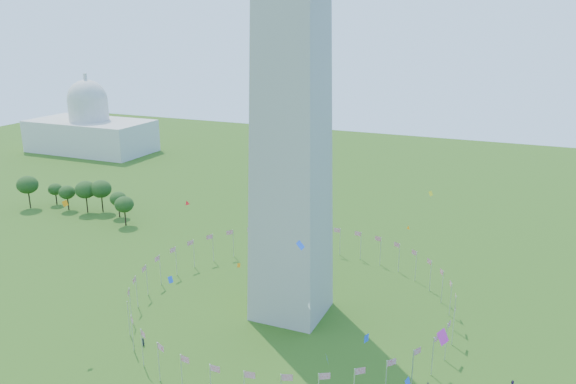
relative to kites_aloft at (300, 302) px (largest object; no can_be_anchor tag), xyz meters
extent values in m
cylinder|color=silver|center=(26.45, 28.27, -14.63)|extent=(0.24, 0.24, 9.00)
cylinder|color=silver|center=(25.84, 35.22, -14.63)|extent=(0.24, 0.24, 9.00)
cylinder|color=silver|center=(24.04, 41.95, -14.63)|extent=(0.24, 0.24, 9.00)
cylinder|color=silver|center=(21.09, 48.27, -14.63)|extent=(0.24, 0.24, 9.00)
cylinder|color=silver|center=(17.09, 53.98, -14.63)|extent=(0.24, 0.24, 9.00)
cylinder|color=silver|center=(12.16, 58.91, -14.63)|extent=(0.24, 0.24, 9.00)
cylinder|color=silver|center=(6.45, 62.91, -14.63)|extent=(0.24, 0.24, 9.00)
cylinder|color=silver|center=(0.13, 65.86, -14.63)|extent=(0.24, 0.24, 9.00)
cylinder|color=silver|center=(-6.61, 67.67, -14.63)|extent=(0.24, 0.24, 9.00)
cylinder|color=silver|center=(-13.55, 68.27, -14.63)|extent=(0.24, 0.24, 9.00)
cylinder|color=silver|center=(-20.50, 67.67, -14.63)|extent=(0.24, 0.24, 9.00)
cylinder|color=silver|center=(-27.23, 65.86, -14.63)|extent=(0.24, 0.24, 9.00)
cylinder|color=silver|center=(-33.55, 62.91, -14.63)|extent=(0.24, 0.24, 9.00)
cylinder|color=silver|center=(-39.26, 58.91, -14.63)|extent=(0.24, 0.24, 9.00)
cylinder|color=silver|center=(-44.19, 53.98, -14.63)|extent=(0.24, 0.24, 9.00)
cylinder|color=silver|center=(-48.19, 48.27, -14.63)|extent=(0.24, 0.24, 9.00)
cylinder|color=silver|center=(-51.14, 41.95, -14.63)|extent=(0.24, 0.24, 9.00)
cylinder|color=silver|center=(-52.94, 35.22, -14.63)|extent=(0.24, 0.24, 9.00)
cylinder|color=silver|center=(-53.55, 28.27, -14.63)|extent=(0.24, 0.24, 9.00)
cylinder|color=silver|center=(-52.94, 21.33, -14.63)|extent=(0.24, 0.24, 9.00)
cylinder|color=silver|center=(-51.14, 14.59, -14.63)|extent=(0.24, 0.24, 9.00)
cylinder|color=silver|center=(-48.19, 8.27, -14.63)|extent=(0.24, 0.24, 9.00)
cylinder|color=silver|center=(-44.19, 2.56, -14.63)|extent=(0.24, 0.24, 9.00)
cylinder|color=silver|center=(-39.26, -2.37, -14.63)|extent=(0.24, 0.24, 9.00)
cylinder|color=silver|center=(-33.55, -6.37, -14.63)|extent=(0.24, 0.24, 9.00)
cylinder|color=silver|center=(-27.23, -9.31, -14.63)|extent=(0.24, 0.24, 9.00)
cylinder|color=silver|center=(-20.50, -11.12, -14.63)|extent=(0.24, 0.24, 9.00)
cylinder|color=silver|center=(17.09, 2.56, -14.63)|extent=(0.24, 0.24, 9.00)
cylinder|color=silver|center=(21.09, 8.27, -14.63)|extent=(0.24, 0.24, 9.00)
cylinder|color=silver|center=(24.04, 14.59, -14.63)|extent=(0.24, 0.24, 9.00)
cylinder|color=silver|center=(25.84, 21.33, -14.63)|extent=(0.24, 0.24, 9.00)
imported|color=black|center=(-38.74, 0.28, -18.20)|extent=(1.06, 0.88, 1.84)
plane|color=blue|center=(6.83, -2.82, -9.10)|extent=(1.15, 2.65, 2.71)
plane|color=#CC2699|center=(30.69, -34.92, 19.09)|extent=(1.06, 1.88, 1.86)
plane|color=orange|center=(-57.15, 0.11, 12.87)|extent=(0.71, 1.56, 1.71)
plane|color=red|center=(-43.19, 28.00, 6.40)|extent=(0.85, 1.64, 1.49)
plane|color=orange|center=(-21.44, 15.28, -2.29)|extent=(0.83, 0.89, 1.10)
plane|color=blue|center=(-0.13, 0.57, 11.63)|extent=(1.97, 1.11, 1.63)
plane|color=yellow|center=(19.34, 27.08, 16.76)|extent=(1.12, 0.78, 1.24)
plane|color=blue|center=(25.50, -23.69, 4.45)|extent=(0.61, 1.68, 1.63)
plane|color=white|center=(-1.66, 9.74, -5.99)|extent=(1.11, 1.29, 1.69)
plane|color=blue|center=(11.50, 8.07, -9.67)|extent=(1.45, 1.31, 1.92)
plane|color=blue|center=(-43.06, 18.28, -11.31)|extent=(1.07, 1.74, 1.72)
plane|color=orange|center=(15.89, 22.44, 9.98)|extent=(0.81, 0.64, 0.93)
ellipsoid|color=#2A521B|center=(-142.77, 65.34, -12.66)|extent=(8.27, 8.27, 12.92)
ellipsoid|color=#2A521B|center=(-136.40, 72.95, -14.77)|extent=(5.58, 5.58, 8.71)
ellipsoid|color=#2A521B|center=(-126.65, 69.34, -14.22)|extent=(6.28, 6.28, 9.82)
ellipsoid|color=#2A521B|center=(-117.57, 69.89, -12.90)|extent=(7.97, 7.97, 12.46)
ellipsoid|color=#2A521B|center=(-112.44, 72.68, -12.80)|extent=(8.09, 8.09, 12.65)
ellipsoid|color=#2A521B|center=(-102.56, 70.48, -14.24)|extent=(6.25, 6.25, 9.77)
ellipsoid|color=#2A521B|center=(-94.36, 63.90, -13.74)|extent=(6.89, 6.89, 10.77)
camera|label=1|loc=(36.29, -90.84, 51.54)|focal=35.00mm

